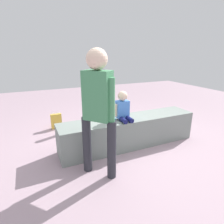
{
  "coord_description": "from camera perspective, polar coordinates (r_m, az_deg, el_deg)",
  "views": [
    {
      "loc": [
        -1.53,
        -2.66,
        1.61
      ],
      "look_at": [
        -0.46,
        -0.29,
        0.77
      ],
      "focal_mm": 30.02,
      "sensor_mm": 36.0,
      "label": 1
    }
  ],
  "objects": [
    {
      "name": "handbag_brown_canvas",
      "position": [
        3.82,
        -10.26,
        -5.59
      ],
      "size": [
        0.34,
        0.13,
        0.32
      ],
      "color": "brown",
      "rests_on": "ground_plane"
    },
    {
      "name": "cake_plate",
      "position": [
        3.15,
        -0.85,
        -1.9
      ],
      "size": [
        0.22,
        0.22,
        0.07
      ],
      "color": "#4CA5D8",
      "rests_on": "concrete_ledge"
    },
    {
      "name": "railing_post",
      "position": [
        4.24,
        -6.47,
        0.85
      ],
      "size": [
        0.36,
        0.36,
        1.02
      ],
      "color": "black",
      "rests_on": "ground_plane"
    },
    {
      "name": "adult_standing",
      "position": [
        2.31,
        -4.3,
        2.5
      ],
      "size": [
        0.37,
        0.4,
        1.65
      ],
      "color": "#282A31",
      "rests_on": "ground_plane"
    },
    {
      "name": "child_seated",
      "position": [
        3.09,
        3.37,
        1.4
      ],
      "size": [
        0.28,
        0.32,
        0.48
      ],
      "color": "#141854",
      "rests_on": "concrete_ledge"
    },
    {
      "name": "cake_box_white",
      "position": [
        4.0,
        5.84,
        -4.88
      ],
      "size": [
        0.37,
        0.4,
        0.14
      ],
      "primitive_type": "cube",
      "rotation": [
        0.0,
        0.0,
        0.25
      ],
      "color": "white",
      "rests_on": "ground_plane"
    },
    {
      "name": "handbag_black_leather",
      "position": [
        4.4,
        12.23,
        -2.46
      ],
      "size": [
        0.31,
        0.15,
        0.32
      ],
      "color": "black",
      "rests_on": "ground_plane"
    },
    {
      "name": "party_cup_red",
      "position": [
        3.5,
        -12.44,
        -8.84
      ],
      "size": [
        0.07,
        0.07,
        0.11
      ],
      "primitive_type": "cylinder",
      "color": "red",
      "rests_on": "ground_plane"
    },
    {
      "name": "ground_plane",
      "position": [
        3.46,
        5.04,
        -9.85
      ],
      "size": [
        12.0,
        12.0,
        0.0
      ],
      "primitive_type": "plane",
      "color": "#AC909D"
    },
    {
      "name": "concrete_ledge",
      "position": [
        3.35,
        5.16,
        -5.92
      ],
      "size": [
        2.46,
        0.49,
        0.52
      ],
      "primitive_type": "cube",
      "color": "gray",
      "rests_on": "ground_plane"
    },
    {
      "name": "gift_bag",
      "position": [
        4.27,
        -16.59,
        -2.66
      ],
      "size": [
        0.22,
        0.09,
        0.37
      ],
      "color": "gold",
      "rests_on": "ground_plane"
    },
    {
      "name": "water_bottle_near_gift",
      "position": [
        3.92,
        1.5,
        -4.82
      ],
      "size": [
        0.08,
        0.08,
        0.21
      ],
      "color": "silver",
      "rests_on": "ground_plane"
    }
  ]
}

